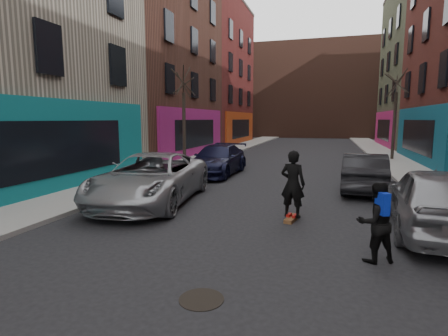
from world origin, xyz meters
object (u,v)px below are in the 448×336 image
Objects in this scene: tree_left_far at (184,108)px; parked_right_end at (364,172)px; parked_left_far at (151,178)px; skateboard at (292,219)px; tree_right_far at (395,107)px; parked_right_far at (435,200)px; pedestrian at (376,222)px; manhole at (201,299)px; skateboarder at (293,184)px; parked_left_end at (217,160)px.

tree_left_far is 11.22m from parked_right_end.
skateboard is (4.70, -0.79, -0.77)m from parked_left_far.
parked_right_end is (-2.75, -11.08, -2.80)m from tree_right_far.
tree_right_far is at bearing -91.56° from parked_right_far.
parked_right_far is (-1.60, -16.03, -2.70)m from tree_right_far.
pedestrian is (9.20, -12.31, -2.58)m from tree_left_far.
parked_right_far reaches higher than manhole.
skateboarder reaches higher than parked_right_end.
parked_right_end is 6.33× the size of manhole.
parked_right_end is 2.42× the size of skateboarder.
parked_left_end is 7.27× the size of manhole.
parked_left_end is 1.05× the size of parked_right_far.
tree_right_far reaches higher than pedestrian.
parked_left_far is (2.69, -9.16, -2.56)m from tree_left_far.
parked_left_far reaches higher than parked_left_end.
skateboarder reaches higher than manhole.
skateboarder is 4.90m from manhole.
parked_right_far is 6.06× the size of skateboard.
skateboarder is (7.39, -9.95, -2.36)m from tree_left_far.
parked_left_far is 4.77m from skateboarder.
parked_right_end is at bearing -103.93° from tree_right_far.
tree_left_far is 13.78m from tree_right_far.
tree_left_far is 1.47× the size of parked_right_end.
tree_right_far reaches higher than parked_left_end.
parked_right_end is at bearing 71.66° from manhole.
skateboarder is at bearing 0.00° from skateboard.
tree_left_far reaches higher than parked_left_end.
parked_right_far reaches higher than parked_left_end.
skateboarder is at bearing -107.45° from tree_right_far.
tree_left_far is 0.96× the size of tree_right_far.
parked_right_far is 6.92× the size of manhole.
parked_left_far is 8.07m from parked_right_end.
parked_left_end is 3.24× the size of pedestrian.
parked_left_end is at bearing -43.94° from tree_left_far.
skateboard is (-3.41, 0.08, -0.78)m from parked_right_far.
pedestrian is at bearing -41.26° from skateboard.
skateboarder is (-5.01, -15.95, -2.51)m from tree_right_far.
parked_left_far is at bearing -178.28° from skateboard.
tree_right_far is 8.50× the size of skateboard.
parked_left_far is at bearing -122.64° from tree_right_far.
tree_left_far is 4.93m from parked_left_end.
manhole is at bearing -61.71° from parked_left_far.
parked_left_far is 7.34× the size of skateboard.
tree_right_far reaches higher than manhole.
parked_left_end reaches higher than parked_right_end.
parked_left_far is at bearing -2.00° from parked_right_far.
pedestrian is at bearing 40.68° from manhole.
skateboard is 4.79m from manhole.
tree_left_far is 1.11× the size of parked_left_far.
skateboard is 1.14× the size of manhole.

